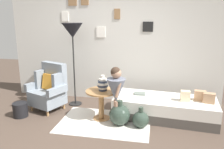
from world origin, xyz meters
name	(u,v)px	position (x,y,z in m)	size (l,w,h in m)	color
ground_plane	(91,140)	(0.00, 0.00, 0.00)	(12.00, 12.00, 0.00)	#4C3D33
gallery_wall	(114,44)	(0.00, 1.95, 1.30)	(4.80, 0.12, 2.60)	beige
rug	(105,122)	(0.07, 0.65, 0.01)	(1.66, 1.15, 0.01)	silver
armchair	(49,89)	(-1.21, 1.09, 0.44)	(0.89, 0.79, 0.97)	tan
daybed	(164,108)	(1.15, 1.08, 0.20)	(1.97, 0.98, 0.40)	#4C4742
pillow_head	(209,98)	(1.92, 0.98, 0.49)	(0.20, 0.12, 0.18)	tan
pillow_mid	(200,96)	(1.78, 1.09, 0.49)	(0.20, 0.12, 0.19)	tan
pillow_back	(185,96)	(1.51, 0.99, 0.50)	(0.17, 0.12, 0.20)	beige
side_table	(101,99)	(-0.03, 0.80, 0.41)	(0.58, 0.58, 0.57)	#9E7042
vase_striped	(103,84)	(0.00, 0.82, 0.69)	(0.20, 0.20, 0.29)	#2D384C
floor_lamp	(73,33)	(-0.78, 1.43, 1.56)	(0.44, 0.44, 1.77)	black
person_child	(116,89)	(0.28, 0.65, 0.68)	(0.34, 0.34, 1.07)	#A37A60
book_on_daybed	(140,94)	(0.66, 1.21, 0.42)	(0.22, 0.16, 0.03)	slate
demijohn_near	(120,115)	(0.35, 0.62, 0.19)	(0.38, 0.38, 0.46)	#2D3D33
demijohn_far	(141,119)	(0.73, 0.60, 0.15)	(0.29, 0.29, 0.38)	#2D3D33
magazine_basket	(20,110)	(-1.61, 0.60, 0.14)	(0.28, 0.28, 0.28)	black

